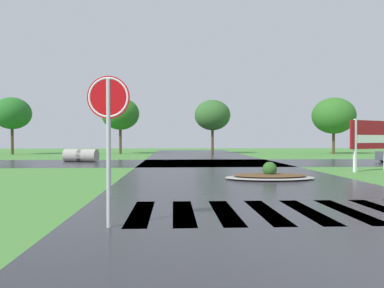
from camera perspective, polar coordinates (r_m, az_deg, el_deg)
The scene contains 8 objects.
asphalt_roadway at distance 14.29m, azimuth 7.19°, elevation -5.58°, with size 9.09×80.00×0.01m, color #2B2B30.
asphalt_cross_road at distance 25.50m, azimuth 2.75°, elevation -2.78°, with size 90.00×8.18×0.01m, color #2B2B30.
crosswalk_stripes at distance 8.76m, azimuth 13.80°, elevation -9.63°, with size 6.75×2.97×0.01m.
stop_sign at distance 7.04m, azimuth -12.20°, elevation 4.24°, with size 0.76×0.09×2.70m.
estate_billboard at distance 20.82m, azimuth 24.85°, elevation 0.94°, with size 2.72×1.46×2.53m.
median_island at distance 15.53m, azimuth 11.38°, elevation -4.62°, with size 3.53×2.09×0.68m.
drainage_pipe_stack at distance 27.62m, azimuth -16.05°, elevation -1.63°, with size 2.47×1.42×0.88m.
background_treeline at distance 40.56m, azimuth -0.18°, elevation 4.34°, with size 37.08×6.12×5.91m.
Camera 1 is at (-2.47, -3.98, 1.58)m, focal length 36.20 mm.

